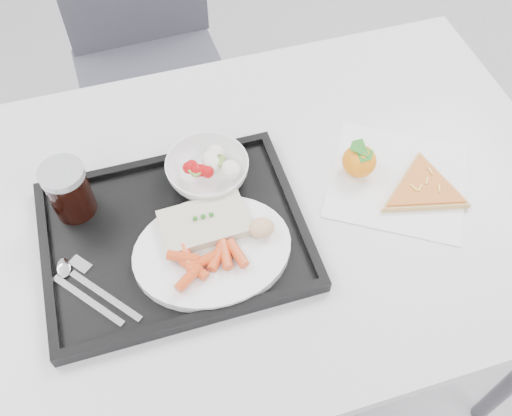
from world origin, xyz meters
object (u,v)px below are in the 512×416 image
Objects in this scene: tray at (175,236)px; dinner_plate at (212,251)px; salad_bowl at (208,171)px; table at (253,224)px; pizza_slice at (423,189)px; tangerine at (359,161)px; chair at (145,44)px; cola_glass at (69,190)px.

dinner_plate reaches higher than tray.
salad_bowl is at bearing 78.55° from dinner_plate.
table is 0.33m from pizza_slice.
chair is at bearing 111.51° from tangerine.
table is 1.29× the size of chair.
dinner_plate is 0.27m from cola_glass.
chair is 11.01× the size of tangerine.
cola_glass reaches higher than dinner_plate.
pizza_slice is (0.46, -0.03, 0.00)m from tray.
chair is 8.61× the size of cola_glass.
pizza_slice is at bearing -38.36° from tangerine.
tangerine is 0.13m from pizza_slice.
dinner_plate is at bearing -90.48° from chair.
salad_bowl is at bearing 134.14° from table.
table is 0.23m from tangerine.
salad_bowl is (-0.07, 0.07, 0.11)m from table.
cola_glass is (-0.22, -0.71, 0.28)m from chair.
tray is 1.67× the size of dinner_plate.
table is 0.14m from salad_bowl.
salad_bowl is (0.09, 0.10, 0.03)m from tray.
table is 0.18m from tray.
tray is (-0.06, -0.81, 0.22)m from chair.
cola_glass is at bearing -107.12° from chair.
pizza_slice is at bearing -12.13° from table.
dinner_plate is at bearing -161.49° from tangerine.
tray is 5.33× the size of tangerine.
cola_glass is at bearing 167.17° from table.
table is 4.44× the size of dinner_plate.
cola_glass is at bearing 179.56° from salad_bowl.
table is 5.11× the size of pizza_slice.
chair is 0.79m from cola_glass.
chair is 6.11× the size of salad_bowl.
chair is 0.90m from dinner_plate.
cola_glass reaches higher than pizza_slice.
chair reaches higher than tray.
tray is at bearing 176.05° from pizza_slice.
salad_bowl is at bearing 49.79° from tray.
tangerine is at bearing -6.42° from cola_glass.
tray is 2.96× the size of salad_bowl.
cola_glass reaches higher than tray.
tangerine is at bearing -11.57° from salad_bowl.
cola_glass is at bearing 142.45° from dinner_plate.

